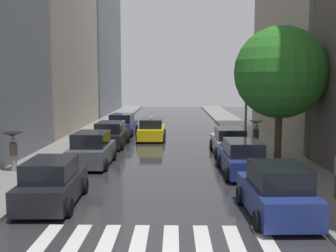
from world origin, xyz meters
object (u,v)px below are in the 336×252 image
(parked_car_left_second, at_px, (92,150))
(taxi_midroad, at_px, (152,130))
(parked_car_left_third, at_px, (111,135))
(pedestrian_far_side, at_px, (256,130))
(parked_car_right_third, at_px, (229,142))
(pedestrian_near_tree, at_px, (13,143))
(street_tree_right, at_px, (280,73))
(parked_car_left_fourth, at_px, (122,125))
(parked_car_right_second, at_px, (242,158))
(parked_car_left_nearest, at_px, (52,183))
(parked_car_right_nearest, at_px, (277,193))
(lamp_post_right, at_px, (246,87))

(parked_car_left_second, xyz_separation_m, taxi_midroad, (2.63, 9.22, -0.08))
(parked_car_left_third, xyz_separation_m, pedestrian_far_side, (9.33, -2.80, 0.73))
(parked_car_right_third, xyz_separation_m, pedestrian_near_tree, (-11.16, -5.51, 0.76))
(taxi_midroad, bearing_deg, street_tree_right, -142.35)
(taxi_midroad, distance_m, pedestrian_far_side, 8.91)
(parked_car_left_fourth, bearing_deg, parked_car_right_second, -148.68)
(parked_car_left_fourth, bearing_deg, pedestrian_near_tree, 168.66)
(parked_car_right_second, bearing_deg, parked_car_left_second, 75.90)
(parked_car_left_third, distance_m, street_tree_right, 12.33)
(parked_car_right_third, bearing_deg, taxi_midroad, 42.14)
(parked_car_right_second, bearing_deg, parked_car_right_third, -1.95)
(parked_car_left_third, xyz_separation_m, parked_car_right_second, (7.64, -8.01, -0.02))
(parked_car_left_nearest, distance_m, parked_car_left_second, 6.71)
(parked_car_right_nearest, distance_m, pedestrian_far_side, 11.43)
(pedestrian_far_side, bearing_deg, parked_car_right_nearest, -16.40)
(parked_car_right_nearest, bearing_deg, taxi_midroad, 14.57)
(pedestrian_far_side, bearing_deg, parked_car_left_fourth, -141.39)
(parked_car_right_nearest, relative_size, street_tree_right, 0.58)
(parked_car_left_nearest, xyz_separation_m, pedestrian_far_side, (9.41, 10.12, 0.73))
(parked_car_right_second, bearing_deg, street_tree_right, -52.03)
(pedestrian_far_side, xyz_separation_m, lamp_post_right, (0.05, 3.89, 2.50))
(parked_car_right_second, height_order, pedestrian_far_side, pedestrian_far_side)
(parked_car_left_nearest, xyz_separation_m, taxi_midroad, (2.69, 15.93, -0.03))
(parked_car_right_second, xyz_separation_m, lamp_post_right, (1.74, 9.10, 3.25))
(street_tree_right, bearing_deg, parked_car_left_second, 179.53)
(pedestrian_far_side, bearing_deg, parked_car_left_second, -78.43)
(parked_car_left_third, relative_size, street_tree_right, 0.67)
(parked_car_right_third, height_order, pedestrian_near_tree, pedestrian_near_tree)
(parked_car_left_second, xyz_separation_m, parked_car_left_fourth, (0.03, 12.06, -0.02))
(parked_car_right_nearest, bearing_deg, lamp_post_right, -8.23)
(taxi_midroad, relative_size, pedestrian_far_side, 2.24)
(parked_car_left_second, height_order, parked_car_left_third, parked_car_left_second)
(parked_car_left_nearest, relative_size, parked_car_left_second, 1.01)
(parked_car_left_fourth, xyz_separation_m, taxi_midroad, (2.60, -2.84, -0.05))
(lamp_post_right, bearing_deg, parked_car_right_third, -113.93)
(parked_car_left_fourth, relative_size, taxi_midroad, 1.02)
(taxi_midroad, bearing_deg, parked_car_left_second, 164.18)
(taxi_midroad, xyz_separation_m, pedestrian_far_side, (6.71, -5.81, 0.76))
(street_tree_right, bearing_deg, parked_car_left_nearest, -146.05)
(parked_car_left_nearest, height_order, parked_car_right_nearest, parked_car_right_nearest)
(parked_car_left_fourth, bearing_deg, parked_car_left_third, -177.69)
(parked_car_right_third, bearing_deg, pedestrian_near_tree, 115.99)
(street_tree_right, distance_m, lamp_post_right, 7.45)
(parked_car_right_nearest, height_order, parked_car_right_third, parked_car_right_nearest)
(parked_car_left_nearest, relative_size, parked_car_left_third, 0.89)
(parked_car_left_fourth, distance_m, parked_car_right_second, 15.82)
(parked_car_left_second, xyz_separation_m, street_tree_right, (9.78, -0.08, 4.07))
(parked_car_right_nearest, relative_size, taxi_midroad, 0.95)
(parked_car_left_second, bearing_deg, parked_car_left_fourth, 0.29)
(parked_car_right_nearest, relative_size, pedestrian_near_tree, 2.20)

